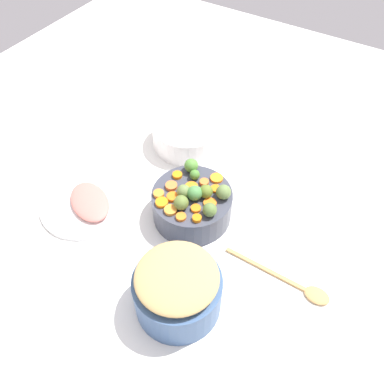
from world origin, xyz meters
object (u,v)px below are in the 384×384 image
Objects in this scene: wooden_spoon at (299,286)px; casserole_dish at (188,133)px; metal_pot at (178,293)px; serving_bowl_carrots at (192,205)px; ham_plate at (85,204)px.

wooden_spoon is 1.23× the size of casserole_dish.
casserole_dish is at bearing 119.66° from metal_pot.
serving_bowl_carrots is at bearing 114.64° from metal_pot.
ham_plate is at bearing -106.33° from casserole_dish.
serving_bowl_carrots is at bearing 170.79° from wooden_spoon.
serving_bowl_carrots reaches higher than wooden_spoon.
wooden_spoon is at bearing -30.84° from casserole_dish.
serving_bowl_carrots reaches higher than ham_plate.
metal_pot is 0.60m from casserole_dish.
casserole_dish is (-0.30, 0.52, -0.02)m from metal_pot.
metal_pot reaches higher than ham_plate.
metal_pot is 0.43m from ham_plate.
ham_plate is (-0.30, -0.14, -0.04)m from serving_bowl_carrots.
casserole_dish is at bearing 124.18° from serving_bowl_carrots.
ham_plate is at bearing 163.67° from metal_pot.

